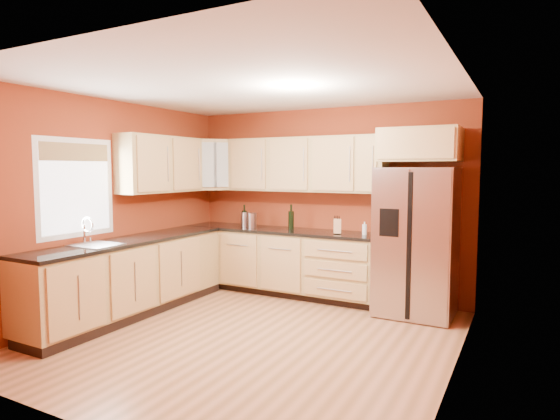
# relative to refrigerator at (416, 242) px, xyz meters

# --- Properties ---
(floor) EXTENTS (4.00, 4.00, 0.00)m
(floor) POSITION_rel_refrigerator_xyz_m (-1.35, -1.62, -0.89)
(floor) COLOR brown
(floor) RESTS_ON ground
(ceiling) EXTENTS (4.00, 4.00, 0.00)m
(ceiling) POSITION_rel_refrigerator_xyz_m (-1.35, -1.62, 1.71)
(ceiling) COLOR silver
(ceiling) RESTS_ON wall_back
(wall_back) EXTENTS (4.00, 0.04, 2.60)m
(wall_back) POSITION_rel_refrigerator_xyz_m (-1.35, 0.38, 0.41)
(wall_back) COLOR maroon
(wall_back) RESTS_ON floor
(wall_front) EXTENTS (4.00, 0.04, 2.60)m
(wall_front) POSITION_rel_refrigerator_xyz_m (-1.35, -3.62, 0.41)
(wall_front) COLOR maroon
(wall_front) RESTS_ON floor
(wall_left) EXTENTS (0.04, 4.00, 2.60)m
(wall_left) POSITION_rel_refrigerator_xyz_m (-3.35, -1.62, 0.41)
(wall_left) COLOR maroon
(wall_left) RESTS_ON floor
(wall_right) EXTENTS (0.04, 4.00, 2.60)m
(wall_right) POSITION_rel_refrigerator_xyz_m (0.65, -1.62, 0.41)
(wall_right) COLOR maroon
(wall_right) RESTS_ON floor
(base_cabinets_back) EXTENTS (2.90, 0.60, 0.88)m
(base_cabinets_back) POSITION_rel_refrigerator_xyz_m (-1.90, 0.07, -0.45)
(base_cabinets_back) COLOR #A1874E
(base_cabinets_back) RESTS_ON floor
(base_cabinets_left) EXTENTS (0.60, 2.80, 0.88)m
(base_cabinets_left) POSITION_rel_refrigerator_xyz_m (-3.05, -1.62, -0.45)
(base_cabinets_left) COLOR #A1874E
(base_cabinets_left) RESTS_ON floor
(countertop_back) EXTENTS (2.90, 0.62, 0.04)m
(countertop_back) POSITION_rel_refrigerator_xyz_m (-1.90, 0.06, 0.01)
(countertop_back) COLOR black
(countertop_back) RESTS_ON base_cabinets_back
(countertop_left) EXTENTS (0.62, 2.80, 0.04)m
(countertop_left) POSITION_rel_refrigerator_xyz_m (-3.04, -1.62, 0.01)
(countertop_left) COLOR black
(countertop_left) RESTS_ON base_cabinets_left
(upper_cabinets_back) EXTENTS (2.30, 0.33, 0.75)m
(upper_cabinets_back) POSITION_rel_refrigerator_xyz_m (-1.60, 0.21, 0.94)
(upper_cabinets_back) COLOR #A1874E
(upper_cabinets_back) RESTS_ON wall_back
(upper_cabinets_left) EXTENTS (0.33, 1.35, 0.75)m
(upper_cabinets_left) POSITION_rel_refrigerator_xyz_m (-3.19, -0.90, 0.94)
(upper_cabinets_left) COLOR #A1874E
(upper_cabinets_left) RESTS_ON wall_left
(corner_upper_cabinet) EXTENTS (0.67, 0.67, 0.75)m
(corner_upper_cabinet) POSITION_rel_refrigerator_xyz_m (-3.02, 0.04, 0.94)
(corner_upper_cabinet) COLOR #A1874E
(corner_upper_cabinet) RESTS_ON wall_back
(over_fridge_cabinet) EXTENTS (0.92, 0.60, 0.40)m
(over_fridge_cabinet) POSITION_rel_refrigerator_xyz_m (0.00, 0.07, 1.16)
(over_fridge_cabinet) COLOR #A1874E
(over_fridge_cabinet) RESTS_ON wall_back
(refrigerator) EXTENTS (0.90, 0.75, 1.78)m
(refrigerator) POSITION_rel_refrigerator_xyz_m (0.00, 0.00, 0.00)
(refrigerator) COLOR #AAAAAF
(refrigerator) RESTS_ON floor
(window) EXTENTS (0.03, 0.90, 1.00)m
(window) POSITION_rel_refrigerator_xyz_m (-3.33, -2.12, 0.66)
(window) COLOR white
(window) RESTS_ON wall_left
(sink_faucet) EXTENTS (0.50, 0.42, 0.30)m
(sink_faucet) POSITION_rel_refrigerator_xyz_m (-3.04, -2.12, 0.18)
(sink_faucet) COLOR silver
(sink_faucet) RESTS_ON countertop_left
(canister_left) EXTENTS (0.16, 0.16, 0.21)m
(canister_left) POSITION_rel_refrigerator_xyz_m (-2.49, 0.10, 0.13)
(canister_left) COLOR #AAAAAF
(canister_left) RESTS_ON countertop_back
(canister_right) EXTENTS (0.16, 0.16, 0.21)m
(canister_right) POSITION_rel_refrigerator_xyz_m (-2.32, -0.01, 0.14)
(canister_right) COLOR #AAAAAF
(canister_right) RESTS_ON countertop_back
(wine_bottle_a) EXTENTS (0.09, 0.09, 0.35)m
(wine_bottle_a) POSITION_rel_refrigerator_xyz_m (-1.75, 0.12, 0.21)
(wine_bottle_a) COLOR black
(wine_bottle_a) RESTS_ON countertop_back
(wine_bottle_b) EXTENTS (0.08, 0.08, 0.32)m
(wine_bottle_b) POSITION_rel_refrigerator_xyz_m (-2.52, 0.11, 0.19)
(wine_bottle_b) COLOR black
(wine_bottle_b) RESTS_ON countertop_back
(knife_block) EXTENTS (0.12, 0.12, 0.19)m
(knife_block) POSITION_rel_refrigerator_xyz_m (-1.01, -0.00, 0.13)
(knife_block) COLOR tan
(knife_block) RESTS_ON countertop_back
(soap_dispenser) EXTENTS (0.07, 0.07, 0.17)m
(soap_dispenser) POSITION_rel_refrigerator_xyz_m (-0.67, 0.06, 0.11)
(soap_dispenser) COLOR white
(soap_dispenser) RESTS_ON countertop_back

